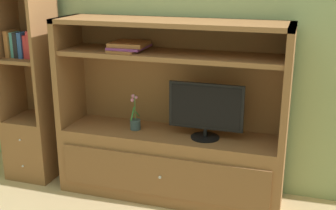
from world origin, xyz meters
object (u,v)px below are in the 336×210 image
at_px(upright_book_row, 22,44).
at_px(bookshelf_tall, 33,114).
at_px(media_console, 170,143).
at_px(potted_plant, 135,121).
at_px(magazine_stack, 129,46).
at_px(tv_monitor, 206,110).

bearing_deg(upright_book_row, bookshelf_tall, 18.56).
height_order(media_console, potted_plant, media_console).
xyz_separation_m(magazine_stack, upright_book_row, (-0.99, -0.01, -0.04)).
relative_size(magazine_stack, upright_book_row, 1.36).
distance_m(potted_plant, bookshelf_tall, 1.00).
bearing_deg(bookshelf_tall, tv_monitor, -1.41).
distance_m(tv_monitor, bookshelf_tall, 1.61).
height_order(media_console, magazine_stack, media_console).
relative_size(potted_plant, magazine_stack, 0.87).
xyz_separation_m(tv_monitor, bookshelf_tall, (-1.60, 0.04, -0.21)).
height_order(tv_monitor, potted_plant, tv_monitor).
bearing_deg(potted_plant, bookshelf_tall, 178.58).
bearing_deg(bookshelf_tall, media_console, -0.16).
bearing_deg(potted_plant, upright_book_row, 179.24).
height_order(media_console, tv_monitor, media_console).
bearing_deg(potted_plant, magazine_stack, 157.39).
distance_m(media_console, magazine_stack, 0.86).
distance_m(tv_monitor, magazine_stack, 0.79).
distance_m(magazine_stack, upright_book_row, 0.99).
distance_m(bookshelf_tall, upright_book_row, 0.63).
xyz_separation_m(tv_monitor, magazine_stack, (-0.64, 0.03, 0.46)).
distance_m(tv_monitor, upright_book_row, 1.68).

